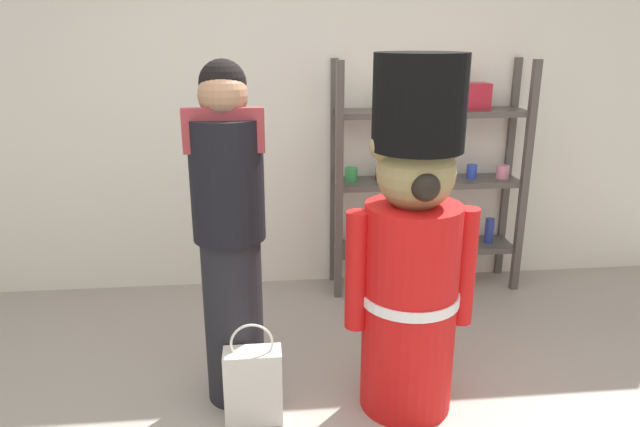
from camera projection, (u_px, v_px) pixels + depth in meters
back_wall at (303, 107)px, 4.07m from camera, size 6.40×0.12×2.60m
merchandise_shelf at (429, 176)px, 4.08m from camera, size 1.36×0.35×1.64m
teddy_bear_guard at (412, 251)px, 2.69m from camera, size 0.63×0.47×1.73m
person_shopper at (230, 234)px, 2.74m from camera, size 0.36×0.34×1.70m
shopping_bag at (253, 384)px, 2.75m from camera, size 0.27×0.13×0.52m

